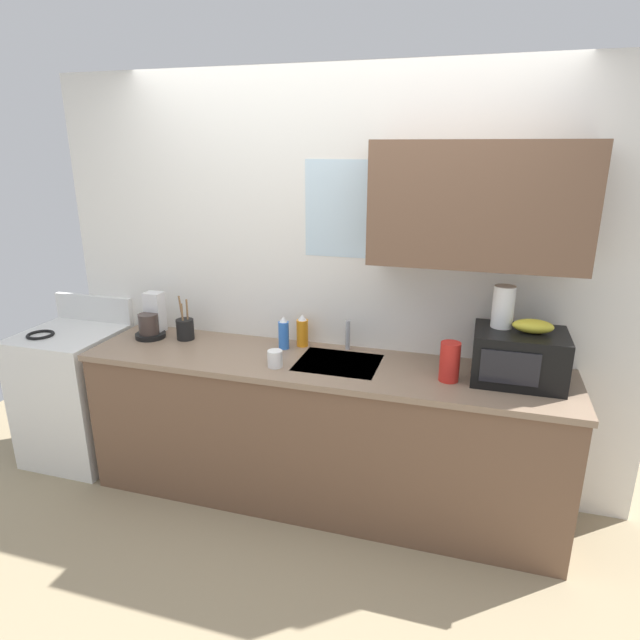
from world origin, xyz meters
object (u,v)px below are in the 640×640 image
Objects in this scene: banana_bunch at (533,326)px; dish_soap_bottle_blue at (284,334)px; microwave at (519,357)px; utensil_crock at (185,329)px; cereal_canister at (450,362)px; mug_white at (275,359)px; stove_range at (77,394)px; paper_towel_roll at (503,307)px; dish_soap_bottle_orange at (302,331)px; coffee_maker at (152,321)px.

banana_bunch is 1.40m from dish_soap_bottle_blue.
utensil_crock is (-1.98, 0.07, -0.07)m from microwave.
microwave is 2.30× the size of banana_bunch.
mug_white is (-0.94, -0.09, -0.06)m from cereal_canister.
microwave is at bearing 8.41° from mug_white.
paper_towel_roll reaches higher than stove_range.
dish_soap_bottle_blue is at bearing 175.86° from microwave.
banana_bunch is 1.31m from dish_soap_bottle_orange.
dish_soap_bottle_blue is 0.72× the size of utensil_crock.
dish_soap_bottle_orange is at bearing 38.15° from dish_soap_bottle_blue.
microwave is 0.18m from banana_bunch.
mug_white is at bearing -20.12° from utensil_crock.
banana_bunch is 0.45m from cereal_canister.
microwave is 1.33m from dish_soap_bottle_blue.
dish_soap_bottle_blue is at bearing 5.50° from stove_range.
mug_white is (-1.28, -0.19, -0.09)m from microwave.
microwave is 2.22m from coffee_maker.
coffee_maker reaches higher than mug_white.
stove_range is at bearing -171.83° from utensil_crock.
dish_soap_bottle_orange is 0.93m from cereal_canister.
dish_soap_bottle_orange is 0.99× the size of dish_soap_bottle_blue.
banana_bunch is at bearing -18.43° from paper_towel_roll.
banana_bunch reaches higher than dish_soap_bottle_blue.
cereal_canister is (2.45, -0.05, 0.55)m from stove_range.
banana_bunch is 1.00× the size of dish_soap_bottle_orange.
banana_bunch is (2.84, 0.05, 0.75)m from stove_range.
stove_range is at bearing -169.76° from coffee_maker.
cereal_canister is (-0.24, -0.15, -0.28)m from paper_towel_roll.
stove_range is 2.85m from microwave.
paper_towel_roll is (-0.15, 0.05, 0.08)m from banana_bunch.
dish_soap_bottle_orange is at bearing 7.84° from stove_range.
utensil_crock is (-0.71, 0.26, 0.02)m from mug_white.
dish_soap_bottle_blue is 0.29m from mug_white.
utensil_crock reaches higher than coffee_maker.
mug_white is at bearing -171.84° from banana_bunch.
microwave is 1.99m from utensil_crock.
stove_range is 5.33× the size of dish_soap_bottle_blue.
utensil_crock is (-0.66, -0.02, -0.02)m from dish_soap_bottle_blue.
stove_range is at bearing -177.95° from paper_towel_roll.
dish_soap_bottle_orange is 0.36m from mug_white.
mug_white is at bearing -171.59° from microwave.
utensil_crock is at bearing 178.03° from banana_bunch.
banana_bunch is 0.18m from paper_towel_roll.
dish_soap_bottle_blue is 2.13× the size of mug_white.
paper_towel_roll reaches higher than banana_bunch.
utensil_crock is at bearing -172.51° from dish_soap_bottle_orange.
microwave is at bearing -27.38° from paper_towel_roll.
coffee_maker is at bearing 178.52° from banana_bunch.
microwave reaches higher than mug_white.
microwave reaches higher than dish_soap_bottle_orange.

